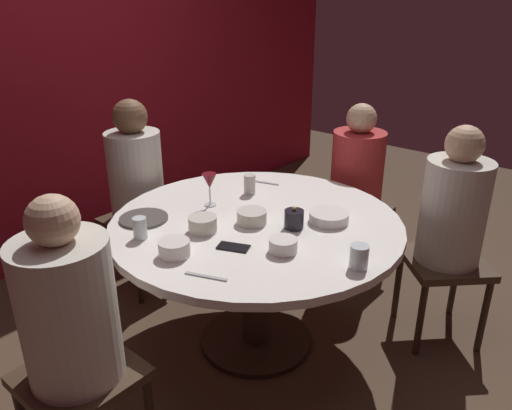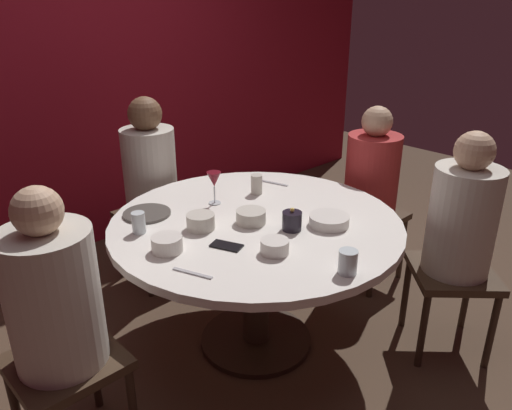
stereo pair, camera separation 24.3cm
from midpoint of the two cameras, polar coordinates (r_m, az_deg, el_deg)
ground_plane at (r=2.85m, az=-2.53°, el=-15.33°), size 8.00×8.00×0.00m
back_wall at (r=3.70m, az=-24.08°, el=13.91°), size 6.00×0.10×2.60m
dining_table at (r=2.52m, az=-2.76°, el=-4.61°), size 1.44×1.44×0.74m
seated_diner_left at (r=1.95m, az=-24.01°, el=-11.50°), size 0.40×0.40×1.18m
seated_diner_back at (r=3.14m, az=-15.73°, el=3.15°), size 0.40×0.40×1.21m
seated_diner_right at (r=3.21m, az=9.35°, el=3.60°), size 0.40×0.40×1.15m
seated_diner_front_right at (r=2.68m, az=19.19°, el=-1.01°), size 0.57×0.57×1.19m
candle_holder at (r=2.35m, az=1.43°, el=-1.69°), size 0.09×0.09×0.11m
wine_glass at (r=2.60m, az=-8.00°, el=2.52°), size 0.08×0.08×0.18m
dinner_plate at (r=2.54m, az=-15.37°, el=-1.55°), size 0.24×0.24×0.01m
cell_phone at (r=2.20m, az=-5.75°, el=-4.88°), size 0.12×0.16×0.01m
bowl_serving_large at (r=2.15m, az=-0.12°, el=-4.71°), size 0.12×0.12×0.06m
bowl_salad_center at (r=2.41m, az=-3.37°, el=-1.43°), size 0.14×0.14×0.07m
bowl_small_white at (r=2.17m, az=-12.51°, el=-4.93°), size 0.14×0.14×0.07m
bowl_sauce_side at (r=2.35m, az=-9.05°, el=-2.23°), size 0.13×0.13×0.07m
bowl_rice_portion at (r=2.44m, az=5.52°, el=-1.45°), size 0.19×0.19×0.05m
cup_near_candle at (r=2.76m, az=-3.25°, el=2.31°), size 0.06×0.06×0.11m
cup_by_left_diner at (r=2.34m, az=-16.03°, el=-2.62°), size 0.06×0.06×0.10m
cup_by_right_diner at (r=2.04m, az=8.36°, el=-5.95°), size 0.08×0.08×0.10m
fork_near_plate at (r=2.00m, az=-9.20°, el=-8.14°), size 0.08×0.17×0.01m
knife_near_plate at (r=2.93m, az=-1.41°, el=2.54°), size 0.07×0.18×0.01m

